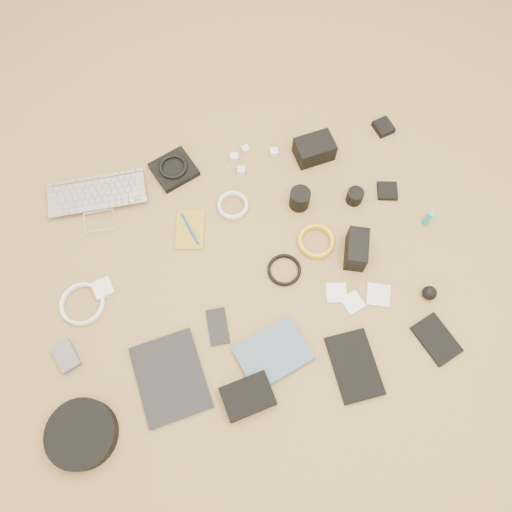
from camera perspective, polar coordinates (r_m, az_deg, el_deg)
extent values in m
cube|color=olive|center=(1.82, -1.22, -1.64)|extent=(4.00, 4.00, 0.04)
imported|color=#BBBABF|center=(1.97, -17.54, 5.41)|extent=(0.37, 0.26, 0.03)
cube|color=black|center=(1.99, -9.36, 9.73)|extent=(0.20, 0.19, 0.03)
torus|color=black|center=(1.97, -9.45, 10.04)|extent=(0.14, 0.14, 0.01)
cube|color=silver|center=(1.99, -2.48, 11.18)|extent=(0.04, 0.04, 0.03)
cube|color=silver|center=(2.02, -1.25, 12.11)|extent=(0.03, 0.03, 0.02)
cube|color=silver|center=(2.01, 2.07, 11.75)|extent=(0.03, 0.03, 0.03)
cube|color=silver|center=(1.96, -1.71, 9.72)|extent=(0.03, 0.03, 0.03)
cube|color=black|center=(1.99, 6.68, 12.03)|extent=(0.16, 0.12, 0.08)
cube|color=black|center=(2.14, 14.35, 14.09)|extent=(0.08, 0.09, 0.03)
cube|color=olive|center=(1.87, -7.55, 3.02)|extent=(0.13, 0.18, 0.01)
cylinder|color=#142DA5|center=(1.86, -7.58, 3.14)|extent=(0.05, 0.14, 0.01)
torus|color=silver|center=(1.89, -2.67, 5.71)|extent=(0.15, 0.15, 0.01)
cylinder|color=black|center=(1.88, 5.02, 6.54)|extent=(0.09, 0.09, 0.08)
cylinder|color=black|center=(1.92, 11.23, 6.72)|extent=(0.07, 0.07, 0.06)
cube|color=black|center=(1.99, 14.77, 7.20)|extent=(0.09, 0.09, 0.02)
cube|color=silver|center=(1.84, -17.05, -3.58)|extent=(0.08, 0.08, 0.03)
torus|color=silver|center=(1.85, -19.18, -5.25)|extent=(0.20, 0.20, 0.01)
torus|color=black|center=(1.79, 3.24, -1.66)|extent=(0.13, 0.13, 0.01)
torus|color=gold|center=(1.84, 6.86, 1.59)|extent=(0.17, 0.17, 0.02)
cube|color=black|center=(1.81, 11.40, 0.76)|extent=(0.11, 0.15, 0.10)
cylinder|color=teal|center=(1.94, 19.05, 4.11)|extent=(0.03, 0.03, 0.08)
cube|color=#525256|center=(1.81, -20.83, -10.67)|extent=(0.10, 0.11, 0.03)
cube|color=black|center=(1.72, -9.75, -13.50)|extent=(0.25, 0.31, 0.01)
cube|color=black|center=(1.73, -4.38, -8.04)|extent=(0.07, 0.13, 0.01)
cube|color=silver|center=(1.78, 9.16, -4.18)|extent=(0.08, 0.08, 0.01)
cube|color=silver|center=(1.78, 10.99, -5.25)|extent=(0.09, 0.09, 0.01)
cube|color=silver|center=(1.81, 13.80, -4.35)|extent=(0.10, 0.10, 0.01)
sphere|color=black|center=(1.84, 19.21, -4.00)|extent=(0.06, 0.06, 0.05)
cylinder|color=black|center=(1.74, -19.28, -18.66)|extent=(0.25, 0.25, 0.06)
cube|color=black|center=(1.67, -0.96, -15.75)|extent=(0.18, 0.14, 0.04)
imported|color=#3F566B|center=(1.69, 3.46, -13.54)|extent=(0.27, 0.23, 0.02)
cube|color=black|center=(1.73, 11.19, -12.20)|extent=(0.15, 0.24, 0.02)
cube|color=black|center=(1.82, 19.92, -8.93)|extent=(0.15, 0.19, 0.01)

